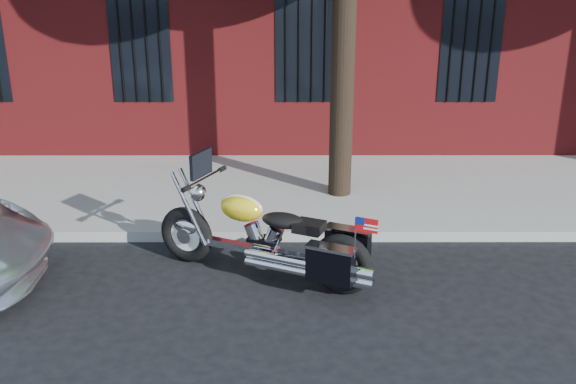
{
  "coord_description": "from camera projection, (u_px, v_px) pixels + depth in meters",
  "views": [
    {
      "loc": [
        -0.34,
        -6.78,
        3.59
      ],
      "look_at": [
        -0.33,
        0.8,
        0.91
      ],
      "focal_mm": 40.0,
      "sensor_mm": 36.0,
      "label": 1
    }
  ],
  "objects": [
    {
      "name": "ground",
      "position": [
        316.0,
        287.0,
        7.59
      ],
      "size": [
        120.0,
        120.0,
        0.0
      ],
      "primitive_type": "plane",
      "color": "black",
      "rests_on": "ground"
    },
    {
      "name": "sidewalk",
      "position": [
        307.0,
        190.0,
        10.64
      ],
      "size": [
        40.0,
        3.6,
        0.15
      ],
      "primitive_type": "cube",
      "color": "gray",
      "rests_on": "ground"
    },
    {
      "name": "motorcycle",
      "position": [
        271.0,
        241.0,
        7.6
      ],
      "size": [
        2.64,
        1.65,
        1.49
      ],
      "rotation": [
        0.0,
        0.0,
        -0.43
      ],
      "color": "black",
      "rests_on": "ground"
    },
    {
      "name": "curb",
      "position": [
        311.0,
        235.0,
        8.86
      ],
      "size": [
        40.0,
        0.16,
        0.15
      ],
      "primitive_type": "cube",
      "color": "gray",
      "rests_on": "ground"
    }
  ]
}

